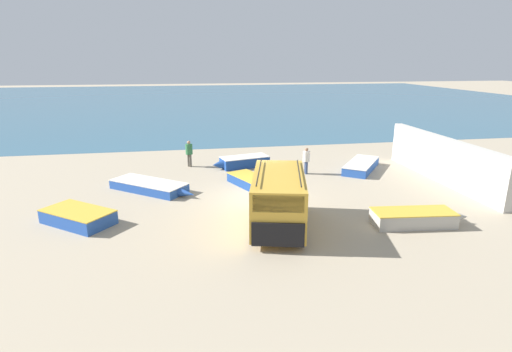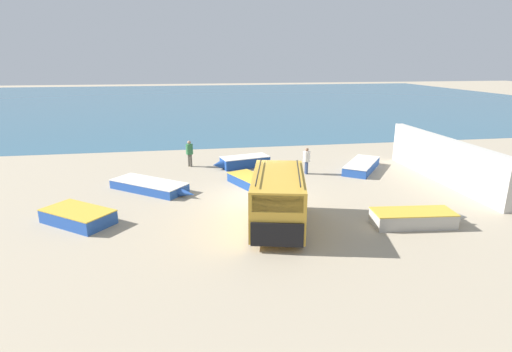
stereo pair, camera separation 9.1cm
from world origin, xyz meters
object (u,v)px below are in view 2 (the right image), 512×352
at_px(fishing_rowboat_3, 151,186).
at_px(fishing_rowboat_5, 76,216).
at_px(fishing_rowboat_2, 243,162).
at_px(fishing_rowboat_4, 255,183).
at_px(fishing_rowboat_0, 362,165).
at_px(fisherman_0, 307,158).
at_px(fishing_rowboat_1, 417,218).
at_px(fisherman_1, 190,151).
at_px(parked_van, 278,199).

distance_m(fishing_rowboat_3, fishing_rowboat_5, 4.93).
distance_m(fishing_rowboat_2, fishing_rowboat_4, 4.54).
distance_m(fishing_rowboat_0, fishing_rowboat_2, 7.79).
relative_size(fishing_rowboat_3, fishing_rowboat_4, 1.10).
height_order(fishing_rowboat_3, fisherman_0, fisherman_0).
bearing_deg(fishing_rowboat_1, fisherman_1, 134.98).
bearing_deg(fishing_rowboat_1, fishing_rowboat_5, 174.73).
distance_m(fishing_rowboat_0, fisherman_1, 11.34).
xyz_separation_m(fishing_rowboat_2, fisherman_1, (-3.47, 0.65, 0.70)).
xyz_separation_m(fishing_rowboat_1, fishing_rowboat_5, (-14.53, 2.76, -0.02)).
distance_m(parked_van, fishing_rowboat_4, 5.62).
height_order(parked_van, fishing_rowboat_4, parked_van).
relative_size(fishing_rowboat_0, fishing_rowboat_4, 1.05).
height_order(parked_van, fishing_rowboat_2, parked_van).
bearing_deg(fisherman_1, fisherman_0, 111.01).
distance_m(parked_van, fishing_rowboat_5, 8.87).
bearing_deg(fishing_rowboat_3, fisherman_0, 48.86).
relative_size(fishing_rowboat_1, fishing_rowboat_5, 1.17).
xyz_separation_m(parked_van, fishing_rowboat_4, (-0.07, 5.53, -1.01)).
distance_m(fishing_rowboat_4, fishing_rowboat_5, 9.26).
bearing_deg(fisherman_1, fishing_rowboat_5, 14.12).
bearing_deg(fishing_rowboat_0, fisherman_0, 132.42).
xyz_separation_m(fishing_rowboat_3, fishing_rowboat_5, (-2.85, -4.02, 0.06)).
bearing_deg(fishing_rowboat_1, fishing_rowboat_3, 155.36).
height_order(fishing_rowboat_3, fishing_rowboat_5, fishing_rowboat_5).
bearing_deg(fishing_rowboat_4, fisherman_0, 96.88).
relative_size(fishing_rowboat_3, fisherman_0, 2.87).
height_order(fishing_rowboat_0, fishing_rowboat_2, fishing_rowboat_2).
height_order(parked_van, fisherman_0, parked_van).
bearing_deg(fisherman_0, fishing_rowboat_4, -153.56).
bearing_deg(fishing_rowboat_5, fisherman_0, -116.72).
bearing_deg(fishing_rowboat_4, fishing_rowboat_5, -91.36).
xyz_separation_m(fishing_rowboat_0, fishing_rowboat_1, (-1.48, -8.92, 0.05)).
xyz_separation_m(parked_van, fishing_rowboat_1, (5.93, -0.84, -0.95)).
bearing_deg(fishing_rowboat_2, fishing_rowboat_1, 105.04).
bearing_deg(fishing_rowboat_2, fisherman_1, -24.66).
distance_m(fishing_rowboat_0, fisherman_0, 3.94).
height_order(fishing_rowboat_4, fishing_rowboat_5, fishing_rowboat_5).
height_order(fishing_rowboat_5, fisherman_0, fisherman_0).
bearing_deg(fishing_rowboat_0, fisherman_1, 113.61).
relative_size(fishing_rowboat_1, fishing_rowboat_3, 0.89).
bearing_deg(fishing_rowboat_0, fishing_rowboat_3, 136.31).
bearing_deg(fishing_rowboat_3, parked_van, -7.86).
xyz_separation_m(fishing_rowboat_5, fisherman_1, (5.01, 8.80, 0.74)).
height_order(parked_van, fishing_rowboat_0, parked_van).
relative_size(parked_van, fishing_rowboat_4, 1.22).
height_order(fishing_rowboat_1, fishing_rowboat_5, fishing_rowboat_1).
distance_m(fishing_rowboat_1, fisherman_1, 15.00).
bearing_deg(fishing_rowboat_3, fishing_rowboat_4, 33.89).
relative_size(fishing_rowboat_2, fishing_rowboat_5, 1.08).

